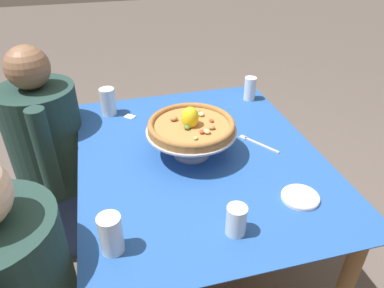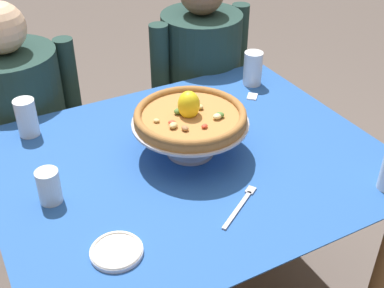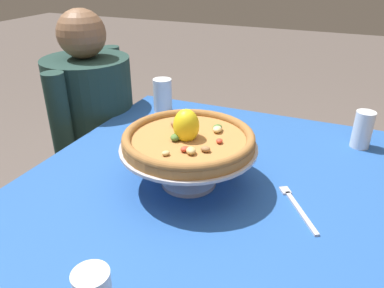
% 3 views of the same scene
% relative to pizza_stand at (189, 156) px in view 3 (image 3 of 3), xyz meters
% --- Properties ---
extents(dining_table, '(1.22, 0.99, 0.76)m').
position_rel_pizza_stand_xyz_m(dining_table, '(-0.02, -0.03, -0.19)').
color(dining_table, olive).
rests_on(dining_table, ground).
extents(pizza_stand, '(0.37, 0.37, 0.12)m').
position_rel_pizza_stand_xyz_m(pizza_stand, '(0.00, 0.00, 0.00)').
color(pizza_stand, '#B7B7C1').
rests_on(pizza_stand, dining_table).
extents(pizza, '(0.35, 0.35, 0.10)m').
position_rel_pizza_stand_xyz_m(pizza, '(-0.00, 0.00, 0.05)').
color(pizza, '#AD753D').
rests_on(pizza, pizza_stand).
extents(water_glass_front_right, '(0.06, 0.06, 0.12)m').
position_rel_pizza_stand_xyz_m(water_glass_front_right, '(0.43, -0.43, -0.03)').
color(water_glass_front_right, white).
rests_on(water_glass_front_right, dining_table).
extents(water_glass_back_right, '(0.07, 0.07, 0.14)m').
position_rel_pizza_stand_xyz_m(water_glass_back_right, '(0.45, 0.31, -0.03)').
color(water_glass_back_right, white).
rests_on(water_glass_back_right, dining_table).
extents(dinner_fork, '(0.18, 0.12, 0.01)m').
position_rel_pizza_stand_xyz_m(dinner_fork, '(0.00, -0.30, -0.08)').
color(dinner_fork, '#B7B7C1').
rests_on(dinner_fork, dining_table).
extents(sugar_packet, '(0.06, 0.06, 0.00)m').
position_rel_pizza_stand_xyz_m(sugar_packet, '(0.39, 0.21, -0.08)').
color(sugar_packet, white).
rests_on(sugar_packet, dining_table).
extents(diner_right, '(0.51, 0.39, 1.15)m').
position_rel_pizza_stand_xyz_m(diner_right, '(0.39, 0.62, -0.29)').
color(diner_right, navy).
rests_on(diner_right, ground).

